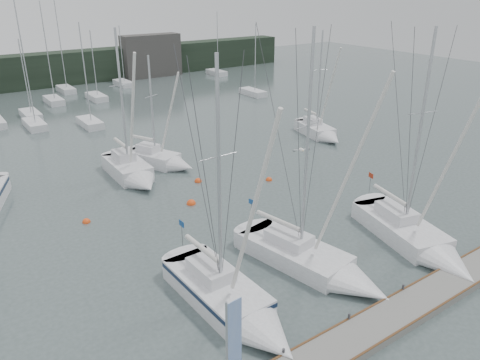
# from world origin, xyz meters

# --- Properties ---
(ground) EXTENTS (160.00, 160.00, 0.00)m
(ground) POSITION_xyz_m (0.00, 0.00, 0.00)
(ground) COLOR #475655
(ground) RESTS_ON ground
(dock) EXTENTS (24.00, 2.00, 0.40)m
(dock) POSITION_xyz_m (0.00, -5.00, 0.20)
(dock) COLOR slate
(dock) RESTS_ON ground
(far_treeline) EXTENTS (90.00, 4.00, 5.00)m
(far_treeline) POSITION_xyz_m (0.00, 62.00, 2.50)
(far_treeline) COLOR black
(far_treeline) RESTS_ON ground
(far_building_right) EXTENTS (10.00, 3.00, 7.00)m
(far_building_right) POSITION_xyz_m (18.00, 60.00, 3.50)
(far_building_right) COLOR #403E3B
(far_building_right) RESTS_ON ground
(sailboat_near_left) EXTENTS (3.00, 9.47, 13.35)m
(sailboat_near_left) POSITION_xyz_m (-5.96, -0.42, 0.57)
(sailboat_near_left) COLOR silver
(sailboat_near_left) RESTS_ON ground
(sailboat_near_center) EXTENTS (4.48, 9.83, 14.14)m
(sailboat_near_center) POSITION_xyz_m (-0.01, -0.33, 0.49)
(sailboat_near_center) COLOR silver
(sailboat_near_center) RESTS_ON ground
(sailboat_near_right) EXTENTS (5.06, 9.94, 13.88)m
(sailboat_near_right) POSITION_xyz_m (6.60, -1.85, 0.53)
(sailboat_near_right) COLOR silver
(sailboat_near_right) RESTS_ON ground
(sailboat_mid_b) EXTENTS (2.81, 7.65, 12.78)m
(sailboat_mid_b) POSITION_xyz_m (-3.24, 18.33, 0.60)
(sailboat_mid_b) COLOR silver
(sailboat_mid_b) RESTS_ON ground
(sailboat_mid_c) EXTENTS (4.85, 7.03, 10.26)m
(sailboat_mid_c) POSITION_xyz_m (0.21, 19.80, 0.53)
(sailboat_mid_c) COLOR silver
(sailboat_mid_c) RESTS_ON ground
(sailboat_mid_e) EXTENTS (3.68, 7.30, 11.44)m
(sailboat_mid_e) POSITION_xyz_m (17.45, 17.93, 0.53)
(sailboat_mid_e) COLOR silver
(sailboat_mid_e) RESTS_ON ground
(buoy_a) EXTENTS (0.68, 0.68, 0.68)m
(buoy_a) POSITION_xyz_m (-1.57, 11.79, 0.00)
(buoy_a) COLOR #F54B15
(buoy_a) RESTS_ON ground
(buoy_b) EXTENTS (0.53, 0.53, 0.53)m
(buoy_b) POSITION_xyz_m (5.89, 12.05, 0.00)
(buoy_b) COLOR #F54B15
(buoy_b) RESTS_ON ground
(buoy_c) EXTENTS (0.55, 0.55, 0.55)m
(buoy_c) POSITION_xyz_m (-8.82, 13.37, 0.00)
(buoy_c) COLOR #F54B15
(buoy_c) RESTS_ON ground
(dock_banner) EXTENTS (0.71, 0.12, 4.68)m
(dock_banner) POSITION_xyz_m (-9.13, -4.79, 3.17)
(dock_banner) COLOR #ADB0B5
(dock_banner) RESTS_ON dock
(seagull) EXTENTS (0.96, 0.45, 0.19)m
(seagull) POSITION_xyz_m (0.37, 2.38, 6.52)
(seagull) COLOR white
(seagull) RESTS_ON ground
(buoy_d) EXTENTS (0.60, 0.60, 0.60)m
(buoy_d) POSITION_xyz_m (0.96, 15.13, 0.00)
(buoy_d) COLOR #F54B15
(buoy_d) RESTS_ON ground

